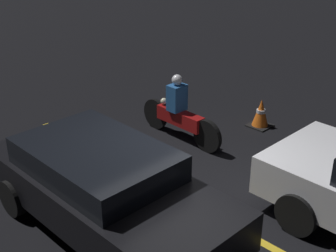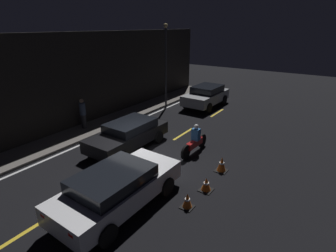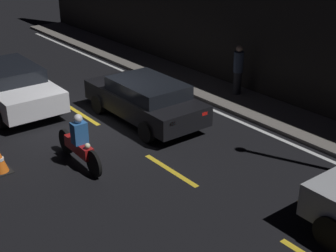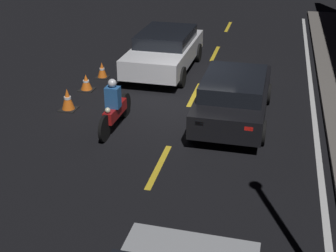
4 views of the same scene
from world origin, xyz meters
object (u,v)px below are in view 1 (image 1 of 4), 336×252
(van_black, at_px, (105,186))
(traffic_cone_mid, at_px, (328,137))
(motorcycle, at_px, (180,114))
(traffic_cone_far, at_px, (261,113))

(van_black, bearing_deg, traffic_cone_mid, 76.91)
(motorcycle, bearing_deg, traffic_cone_far, -114.26)
(traffic_cone_mid, distance_m, traffic_cone_far, 1.59)
(traffic_cone_mid, bearing_deg, van_black, 76.43)
(motorcycle, height_order, traffic_cone_far, motorcycle)
(van_black, xyz_separation_m, traffic_cone_mid, (-1.15, -4.77, -0.46))
(motorcycle, xyz_separation_m, traffic_cone_far, (-0.83, -1.73, -0.26))
(van_black, bearing_deg, motorcycle, 113.65)
(van_black, height_order, motorcycle, motorcycle)
(traffic_cone_mid, bearing_deg, motorcycle, 36.94)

